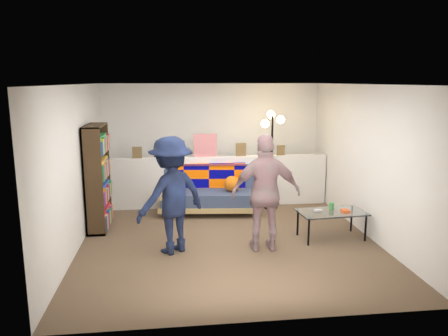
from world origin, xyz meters
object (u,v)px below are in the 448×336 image
object	(u,v)px
coffee_table	(332,213)
bookshelf	(98,181)
person_left	(171,195)
futon_sofa	(210,193)
floor_lamp	(272,140)
person_right	(266,193)

from	to	relation	value
coffee_table	bookshelf	bearing A→B (deg)	165.73
bookshelf	coffee_table	xyz separation A→B (m)	(3.72, -0.95, -0.41)
coffee_table	person_left	world-z (taller)	person_left
futon_sofa	floor_lamp	bearing A→B (deg)	5.58
futon_sofa	floor_lamp	distance (m)	1.56
person_right	coffee_table	bearing A→B (deg)	-161.27
person_left	person_right	distance (m)	1.36
person_right	bookshelf	bearing A→B (deg)	-24.32
bookshelf	person_right	distance (m)	2.88
coffee_table	person_right	bearing A→B (deg)	-163.48
futon_sofa	person_right	bearing A→B (deg)	-72.24
bookshelf	person_right	bearing A→B (deg)	-26.53
bookshelf	coffee_table	world-z (taller)	bookshelf
bookshelf	person_right	xyz separation A→B (m)	(2.57, -1.29, 0.04)
person_left	bookshelf	bearing A→B (deg)	-78.87
bookshelf	futon_sofa	bearing A→B (deg)	20.10
coffee_table	floor_lamp	distance (m)	2.08
bookshelf	person_left	world-z (taller)	bookshelf
bookshelf	floor_lamp	bearing A→B (deg)	14.73
futon_sofa	coffee_table	world-z (taller)	futon_sofa
coffee_table	floor_lamp	world-z (taller)	floor_lamp
coffee_table	futon_sofa	bearing A→B (deg)	137.15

